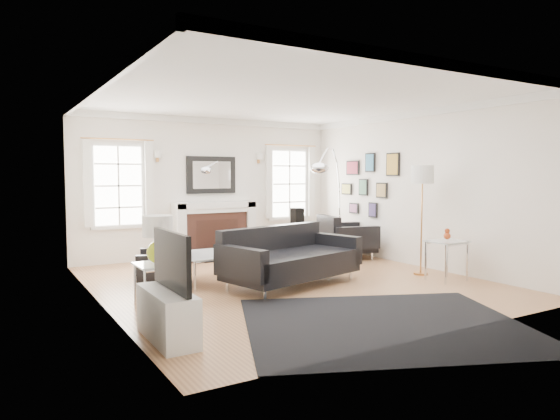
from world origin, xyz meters
TOP-DOWN VIEW (x-y plane):
  - floor at (0.00, 0.00)m, footprint 6.00×6.00m
  - back_wall at (0.00, 3.00)m, footprint 5.50×0.04m
  - front_wall at (0.00, -3.00)m, footprint 5.50×0.04m
  - left_wall at (-2.75, 0.00)m, footprint 0.04×6.00m
  - right_wall at (2.75, 0.00)m, footprint 0.04×6.00m
  - ceiling at (0.00, 0.00)m, footprint 5.50×6.00m
  - crown_molding at (0.00, 0.00)m, footprint 5.50×6.00m
  - fireplace at (0.00, 2.79)m, footprint 1.70×0.69m
  - mantel_mirror at (0.00, 2.95)m, footprint 1.05×0.07m
  - window_left at (-1.85, 2.95)m, footprint 1.24×0.15m
  - window_right at (1.85, 2.95)m, footprint 1.24×0.15m
  - gallery_wall at (2.72, 1.30)m, footprint 0.04×1.73m
  - tv_unit at (-2.44, -1.70)m, footprint 0.35×1.00m
  - area_rug at (-0.23, -2.42)m, footprint 3.77×3.51m
  - sofa at (-0.08, -0.15)m, footprint 2.36×1.49m
  - armchair_left at (-1.67, 0.77)m, footprint 0.93×0.99m
  - armchair_right at (2.13, 1.32)m, footprint 1.15×1.23m
  - coffee_table at (-0.99, 0.59)m, footprint 1.01×1.01m
  - side_table_left at (-2.20, -0.60)m, footprint 0.53×0.53m
  - nesting_table at (2.20, -1.17)m, footprint 0.57×0.48m
  - gourd_lamp at (-2.20, -0.60)m, footprint 0.36×0.36m
  - orange_vase at (2.20, -1.17)m, footprint 0.11×0.11m
  - arc_floor_lamp at (1.55, 1.00)m, footprint 1.58×1.46m
  - stick_floor_lamp at (2.20, -0.64)m, footprint 0.37×0.37m
  - speaker_tower at (1.26, 1.68)m, footprint 0.21×0.21m

SIDE VIEW (x-z plane):
  - floor at x=0.00m, z-range 0.00..0.00m
  - area_rug at x=-0.23m, z-range 0.00..0.01m
  - armchair_left at x=-1.67m, z-range 0.03..0.57m
  - tv_unit at x=-2.44m, z-range -0.22..0.87m
  - sofa at x=-0.08m, z-range 0.03..0.74m
  - armchair_right at x=2.13m, z-range 0.04..0.74m
  - coffee_table at x=-0.99m, z-range 0.19..0.64m
  - side_table_left at x=-2.20m, z-range 0.18..0.76m
  - nesting_table at x=2.20m, z-range 0.19..0.82m
  - speaker_tower at x=1.26m, z-range 0.00..1.01m
  - fireplace at x=0.00m, z-range -0.01..1.10m
  - orange_vase at x=2.20m, z-range 0.64..0.81m
  - gourd_lamp at x=-2.20m, z-range 0.63..1.21m
  - arc_floor_lamp at x=1.55m, z-range 0.09..2.32m
  - back_wall at x=0.00m, z-range 0.00..2.80m
  - front_wall at x=0.00m, z-range 0.00..2.80m
  - left_wall at x=-2.75m, z-range 0.00..2.80m
  - right_wall at x=2.75m, z-range 0.00..2.80m
  - window_left at x=-1.85m, z-range 0.65..2.27m
  - window_right at x=1.85m, z-range 0.65..2.27m
  - gallery_wall at x=2.72m, z-range 0.89..2.18m
  - stick_floor_lamp at x=2.20m, z-range 0.66..2.47m
  - mantel_mirror at x=0.00m, z-range 1.27..2.02m
  - crown_molding at x=0.00m, z-range 2.68..2.80m
  - ceiling at x=0.00m, z-range 2.79..2.81m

